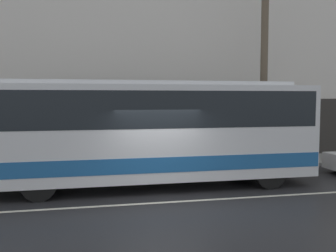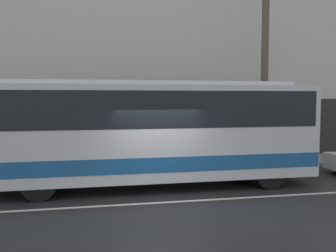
{
  "view_description": "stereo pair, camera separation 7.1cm",
  "coord_description": "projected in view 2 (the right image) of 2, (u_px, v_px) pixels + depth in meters",
  "views": [
    {
      "loc": [
        -1.96,
        -9.76,
        2.83
      ],
      "look_at": [
        0.56,
        1.98,
        1.93
      ],
      "focal_mm": 40.0,
      "sensor_mm": 36.0,
      "label": 1
    },
    {
      "loc": [
        -1.89,
        -9.77,
        2.83
      ],
      "look_at": [
        0.56,
        1.98,
        1.93
      ],
      "focal_mm": 40.0,
      "sensor_mm": 36.0,
      "label": 2
    }
  ],
  "objects": [
    {
      "name": "building_facade",
      "position": [
        134.0,
        28.0,
        16.14
      ],
      "size": [
        60.0,
        0.35,
        12.15
      ],
      "color": "silver",
      "rests_on": "ground_plane"
    },
    {
      "name": "ground_plane",
      "position": [
        163.0,
        203.0,
        10.14
      ],
      "size": [
        60.0,
        60.0,
        0.0
      ],
      "primitive_type": "plane",
      "color": "#262628"
    },
    {
      "name": "utility_pole_near",
      "position": [
        265.0,
        64.0,
        15.29
      ],
      "size": [
        0.3,
        0.3,
        8.22
      ],
      "color": "brown",
      "rests_on": "sidewalk"
    },
    {
      "name": "sidewalk",
      "position": [
        138.0,
        166.0,
        15.24
      ],
      "size": [
        60.0,
        2.45,
        0.12
      ],
      "color": "gray",
      "rests_on": "ground_plane"
    },
    {
      "name": "transit_bus",
      "position": [
        143.0,
        128.0,
        11.88
      ],
      "size": [
        10.9,
        2.57,
        3.35
      ],
      "color": "silver",
      "rests_on": "ground_plane"
    },
    {
      "name": "lane_stripe",
      "position": [
        163.0,
        202.0,
        10.14
      ],
      "size": [
        54.0,
        0.14,
        0.01
      ],
      "color": "beige",
      "rests_on": "ground_plane"
    }
  ]
}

